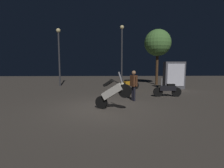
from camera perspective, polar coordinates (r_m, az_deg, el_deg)
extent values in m
plane|color=#4C443D|center=(7.95, -3.03, -7.74)|extent=(40.00, 40.00, 0.00)
cylinder|color=black|center=(7.82, -3.42, -5.89)|extent=(0.54, 0.35, 0.56)
cylinder|color=black|center=(7.23, 4.11, -2.22)|extent=(0.54, 0.35, 0.56)
cube|color=beige|center=(7.46, 0.21, -2.40)|extent=(0.99, 0.72, 0.76)
cube|color=black|center=(7.51, -1.16, 0.31)|extent=(0.49, 0.41, 0.32)
cylinder|color=gray|center=(7.24, 2.69, 2.16)|extent=(0.21, 0.15, 0.44)
sphere|color=#F2EABF|center=(7.23, 3.40, 0.02)|extent=(0.12, 0.12, 0.12)
cylinder|color=black|center=(13.15, 3.80, -0.78)|extent=(0.54, 0.36, 0.56)
cylinder|color=black|center=(13.80, 7.56, -0.47)|extent=(0.54, 0.36, 0.56)
cube|color=orange|center=(13.44, 5.73, 0.35)|extent=(0.98, 0.73, 0.30)
cube|color=black|center=(13.30, 5.05, 1.16)|extent=(0.50, 0.42, 0.10)
cylinder|color=gray|center=(13.61, 6.94, 2.00)|extent=(0.08, 0.08, 0.45)
sphere|color=#F2EABF|center=(13.70, 7.25, 0.67)|extent=(0.12, 0.12, 0.12)
cylinder|color=black|center=(11.26, 19.94, -2.41)|extent=(0.56, 0.11, 0.56)
cylinder|color=black|center=(10.94, 14.51, -2.49)|extent=(0.56, 0.11, 0.56)
cube|color=black|center=(11.05, 17.31, -1.27)|extent=(0.96, 0.32, 0.30)
cube|color=black|center=(11.09, 18.33, -0.24)|extent=(0.45, 0.25, 0.10)
cylinder|color=gray|center=(10.91, 15.62, 0.67)|extent=(0.06, 0.06, 0.45)
sphere|color=#F2EABF|center=(10.92, 15.06, -1.03)|extent=(0.12, 0.12, 0.12)
cylinder|color=black|center=(9.41, 7.16, -3.12)|extent=(0.12, 0.12, 0.77)
cylinder|color=black|center=(9.54, 6.63, -2.98)|extent=(0.12, 0.12, 0.77)
cube|color=#59331E|center=(9.39, 6.95, 1.02)|extent=(0.37, 0.43, 0.58)
sphere|color=#9E7251|center=(9.36, 6.99, 3.61)|extent=(0.21, 0.21, 0.21)
cylinder|color=#59331E|center=(9.19, 7.77, 1.06)|extent=(0.16, 0.20, 0.53)
cylinder|color=#59331E|center=(9.59, 6.17, 1.32)|extent=(0.16, 0.20, 0.53)
cylinder|color=#38383D|center=(16.62, 3.15, 8.58)|extent=(0.14, 0.14, 5.08)
sphere|color=#F9E59E|center=(16.92, 3.21, 17.69)|extent=(0.36, 0.36, 0.36)
cylinder|color=#38383D|center=(16.10, -16.53, 7.52)|extent=(0.14, 0.14, 4.59)
sphere|color=#F9E59E|center=(16.33, -16.82, 16.09)|extent=(0.36, 0.36, 0.36)
cylinder|color=#4C331E|center=(16.98, 14.19, 4.83)|extent=(0.24, 0.24, 2.99)
sphere|color=#568C42|center=(17.07, 14.42, 12.69)|extent=(2.40, 2.40, 2.40)
cube|color=#595960|center=(14.44, 19.26, 2.60)|extent=(1.65, 0.68, 2.10)
cube|color=white|center=(14.19, 19.77, 2.72)|extent=(1.34, 0.19, 1.68)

